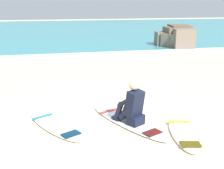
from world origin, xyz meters
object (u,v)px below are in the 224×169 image
Objects in this scene: surfboard_main at (127,122)px; surfboard_spare_far at (184,133)px; surfer_seated at (132,106)px; surfboard_spare_near at (55,126)px.

surfboard_spare_far is at bearing -40.36° from surfboard_main.
surfboard_spare_near is (-1.60, 0.28, -0.40)m from surfer_seated.
surfboard_main is 1.24m from surfboard_spare_far.
surfboard_main is at bearing 139.64° from surfboard_spare_far.
surfboard_main and surfboard_spare_near have the same top height.
surfboard_spare_far is (0.95, -0.81, 0.00)m from surfboard_main.
surfboard_main is 0.43m from surfer_seated.
surfer_seated is at bearing -9.95° from surfboard_spare_near.
surfer_seated reaches higher than surfboard_spare_far.
surfboard_spare_near is at bearing 175.03° from surfboard_main.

